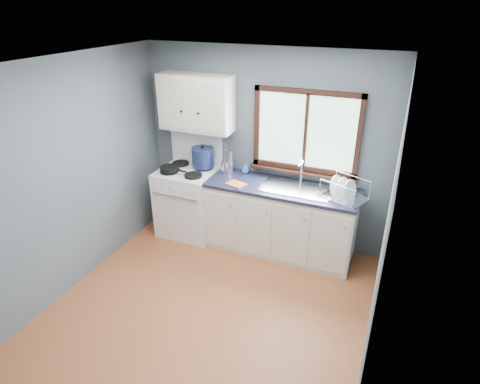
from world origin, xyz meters
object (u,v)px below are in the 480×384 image
at_px(utensil_crock, 226,167).
at_px(base_cabinets, 280,223).
at_px(sink, 296,193).
at_px(skillet, 170,169).
at_px(dish_rack, 343,193).
at_px(gas_range, 189,199).
at_px(thermos, 230,162).
at_px(stockpot, 203,157).

bearing_deg(utensil_crock, base_cabinets, -8.76).
relative_size(sink, skillet, 2.16).
height_order(base_cabinets, dish_rack, dish_rack).
bearing_deg(sink, gas_range, -179.29).
relative_size(skillet, thermos, 1.27).
relative_size(sink, dish_rack, 1.48).
xyz_separation_m(sink, dish_rack, (0.56, -0.04, 0.13)).
bearing_deg(stockpot, sink, -5.20).
bearing_deg(skillet, gas_range, 47.72).
relative_size(base_cabinets, thermos, 6.04).
distance_m(sink, dish_rack, 0.57).
height_order(gas_range, dish_rack, gas_range).
relative_size(gas_range, base_cabinets, 0.74).
xyz_separation_m(thermos, dish_rack, (1.49, -0.18, -0.09)).
height_order(gas_range, utensil_crock, gas_range).
xyz_separation_m(base_cabinets, thermos, (-0.75, 0.15, 0.66)).
bearing_deg(utensil_crock, sink, -7.19).
bearing_deg(base_cabinets, stockpot, 174.00).
distance_m(skillet, thermos, 0.79).
bearing_deg(skillet, dish_rack, 7.31).
height_order(skillet, stockpot, stockpot).
bearing_deg(gas_range, skillet, -135.98).
distance_m(sink, thermos, 0.96).
height_order(skillet, dish_rack, dish_rack).
xyz_separation_m(gas_range, utensil_crock, (0.50, 0.14, 0.51)).
bearing_deg(utensil_crock, dish_rack, -5.91).
xyz_separation_m(base_cabinets, skillet, (-1.47, -0.18, 0.58)).
distance_m(base_cabinets, utensil_crock, 1.01).
relative_size(base_cabinets, utensil_crock, 4.52).
bearing_deg(stockpot, base_cabinets, -6.00).
distance_m(utensil_crock, dish_rack, 1.55).
xyz_separation_m(base_cabinets, utensil_crock, (-0.80, 0.12, 0.59)).
relative_size(gas_range, dish_rack, 2.40).
height_order(sink, skillet, sink).
bearing_deg(dish_rack, sink, -161.61).
bearing_deg(gas_range, utensil_crock, 15.74).
bearing_deg(base_cabinets, dish_rack, -2.80).
xyz_separation_m(skillet, dish_rack, (2.21, 0.14, -0.00)).
xyz_separation_m(sink, utensil_crock, (-0.98, 0.12, 0.15)).
height_order(gas_range, base_cabinets, gas_range).
xyz_separation_m(sink, stockpot, (-1.31, 0.12, 0.23)).
relative_size(base_cabinets, skillet, 4.76).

